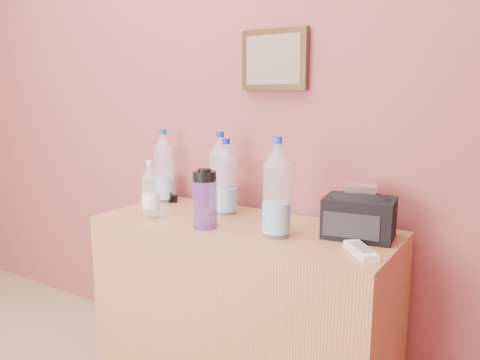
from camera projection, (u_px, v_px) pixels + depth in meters
name	position (u px, v px, depth m)	size (l,w,h in m)	color
picture_frame	(274.00, 60.00, 1.94)	(0.30, 0.03, 0.25)	#382311
dresser	(243.00, 312.00, 1.93)	(1.20, 0.50, 0.75)	tan
pet_large_a	(164.00, 170.00, 2.23)	(0.09, 0.09, 0.34)	silver
pet_large_b	(220.00, 177.00, 2.01)	(0.10, 0.10, 0.35)	silver
pet_large_c	(226.00, 181.00, 1.99)	(0.09, 0.09, 0.32)	silver
pet_large_d	(277.00, 193.00, 1.67)	(0.10, 0.10, 0.36)	white
pet_small	(151.00, 193.00, 1.93)	(0.07, 0.07, 0.24)	white
nalgene_bottle	(205.00, 199.00, 1.79)	(0.09, 0.09, 0.23)	#62339C
sunglasses	(167.00, 197.00, 2.26)	(0.14, 0.05, 0.04)	black
ac_remote	(361.00, 251.00, 1.50)	(0.17, 0.05, 0.02)	silver
toiletry_bag	(359.00, 215.00, 1.67)	(0.24, 0.17, 0.16)	black
foil_packet	(361.00, 188.00, 1.68)	(0.11, 0.09, 0.02)	white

